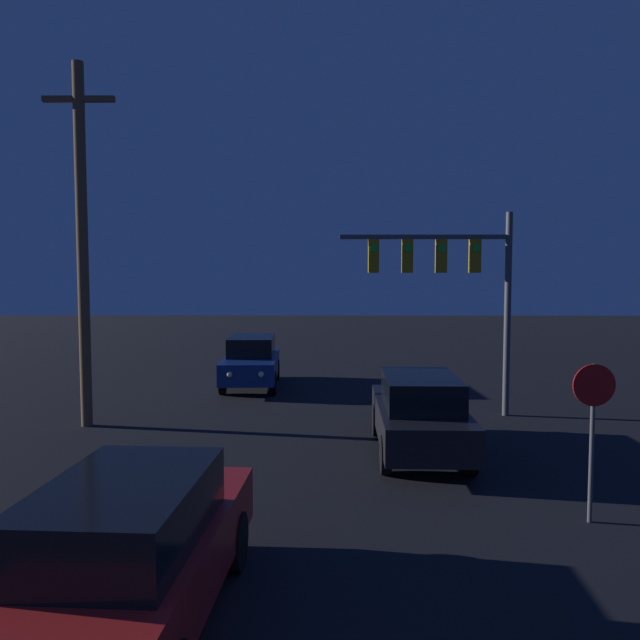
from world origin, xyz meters
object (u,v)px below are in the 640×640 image
traffic_signal_mast (452,274)px  car_near (132,551)px  car_mid (419,413)px  car_far (252,360)px  utility_pole (82,240)px  stop_sign (593,414)px

traffic_signal_mast → car_near: bearing=-117.7°
traffic_signal_mast → car_mid: bearing=-111.0°
car_far → utility_pole: bearing=56.3°
car_far → stop_sign: size_ratio=1.95×
car_near → stop_sign: (6.14, 3.04, 0.80)m
car_far → car_mid: bearing=116.8°
utility_pole → car_far: bearing=58.4°
car_mid → car_far: size_ratio=1.00×
car_mid → traffic_signal_mast: traffic_signal_mast is taller
car_near → utility_pole: bearing=116.6°
car_near → utility_pole: utility_pole is taller
car_mid → stop_sign: stop_sign is taller
car_near → car_far: (-0.47, 14.95, 0.00)m
car_near → car_far: size_ratio=1.00×
car_mid → stop_sign: bearing=-59.1°
car_mid → car_near: bearing=-119.5°
stop_sign → utility_pole: utility_pole is taller
car_near → traffic_signal_mast: 12.19m
car_far → traffic_signal_mast: traffic_signal_mast is taller
traffic_signal_mast → stop_sign: traffic_signal_mast is taller
car_near → traffic_signal_mast: size_ratio=0.88×
traffic_signal_mast → utility_pole: bearing=-172.5°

